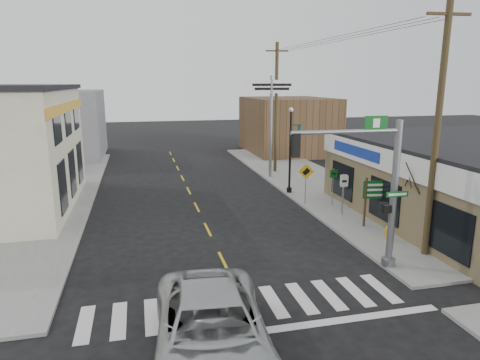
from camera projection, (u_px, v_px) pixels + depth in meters
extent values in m
plane|color=black|center=(248.00, 311.00, 13.71)|extent=(140.00, 140.00, 0.00)
cube|color=gray|center=(331.00, 193.00, 28.06)|extent=(6.00, 38.00, 0.13)
cube|color=gray|center=(35.00, 212.00, 23.98)|extent=(6.00, 38.00, 0.13)
cube|color=gold|center=(208.00, 229.00, 21.29)|extent=(0.12, 56.00, 0.01)
cube|color=silver|center=(245.00, 305.00, 14.09)|extent=(11.00, 2.20, 0.01)
cube|color=brown|center=(288.00, 125.00, 44.24)|extent=(8.00, 10.00, 5.60)
cube|color=slate|center=(53.00, 125.00, 40.84)|extent=(9.00, 10.00, 6.40)
imported|color=#B7BABD|center=(212.00, 331.00, 11.05)|extent=(3.50, 6.63, 1.78)
cylinder|color=gray|center=(394.00, 195.00, 16.22)|extent=(0.27, 0.27, 5.70)
cylinder|color=gray|center=(347.00, 132.00, 15.19)|extent=(4.18, 0.15, 0.15)
cube|color=black|center=(297.00, 145.00, 14.86)|extent=(0.27, 0.21, 0.85)
cube|color=#094D16|center=(397.00, 194.00, 15.99)|extent=(0.90, 0.04, 0.21)
cube|color=#094D16|center=(376.00, 123.00, 15.39)|extent=(0.90, 0.05, 0.52)
cube|color=black|center=(387.00, 209.00, 16.23)|extent=(0.30, 0.25, 0.30)
cube|color=#463920|center=(365.00, 202.00, 21.11)|extent=(0.09, 0.09, 2.49)
cube|color=#463920|center=(386.00, 201.00, 21.37)|extent=(0.09, 0.09, 2.49)
cube|color=#104B25|center=(377.00, 190.00, 21.04)|extent=(1.42, 0.05, 0.89)
cylinder|color=#D8A00C|center=(388.00, 234.00, 19.45)|extent=(0.19, 0.19, 0.54)
sphere|color=#D8A00C|center=(388.00, 228.00, 19.38)|extent=(0.21, 0.21, 0.21)
cylinder|color=gray|center=(305.00, 185.00, 25.13)|extent=(0.05, 0.05, 2.21)
cube|color=gold|center=(306.00, 172.00, 24.91)|extent=(0.94, 0.03, 0.94)
cylinder|color=black|center=(290.00, 152.00, 27.39)|extent=(0.14, 0.14, 5.30)
sphere|color=silver|center=(291.00, 110.00, 26.78)|extent=(0.29, 0.29, 0.29)
cube|color=#124C4E|center=(299.00, 136.00, 27.28)|extent=(0.02, 0.56, 1.43)
cylinder|color=gray|center=(271.00, 127.00, 31.73)|extent=(0.22, 0.22, 7.52)
cube|color=white|center=(272.00, 87.00, 31.07)|extent=(3.54, 0.18, 0.94)
cylinder|color=black|center=(416.00, 211.00, 19.16)|extent=(0.18, 0.18, 2.82)
ellipsoid|color=#193512|center=(477.00, 241.00, 18.14)|extent=(1.23, 1.23, 0.92)
ellipsoid|color=black|center=(428.00, 217.00, 21.60)|extent=(1.00, 1.00, 0.75)
cylinder|color=#47321E|center=(437.00, 133.00, 16.84)|extent=(0.27, 0.27, 10.17)
cube|color=#47321E|center=(449.00, 14.00, 15.85)|extent=(1.77, 0.11, 0.11)
cylinder|color=#432F1E|center=(276.00, 109.00, 33.49)|extent=(0.26, 0.26, 10.01)
cube|color=#432F1E|center=(277.00, 51.00, 32.51)|extent=(1.74, 0.11, 0.11)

